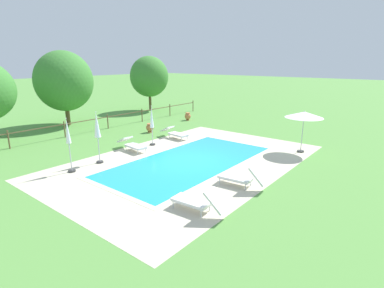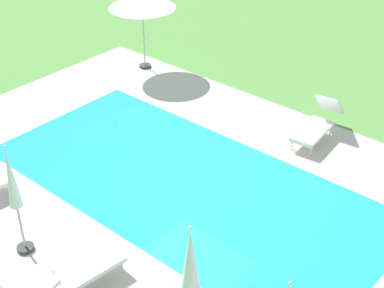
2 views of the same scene
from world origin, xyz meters
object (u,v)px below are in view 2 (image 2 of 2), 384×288
(patio_umbrella_closed_row_west, at_px, (190,270))
(patio_umbrella_closed_row_centre, at_px, (13,187))
(sun_lounger_north_near_steps, at_px, (72,275))
(patio_umbrella_open_foreground, at_px, (142,3))
(sun_lounger_north_end, at_px, (317,123))

(patio_umbrella_closed_row_west, height_order, patio_umbrella_closed_row_centre, patio_umbrella_closed_row_west)
(sun_lounger_north_near_steps, relative_size, patio_umbrella_closed_row_west, 0.86)
(patio_umbrella_open_foreground, xyz_separation_m, patio_umbrella_closed_row_west, (-7.80, 6.93, -0.31))
(sun_lounger_north_near_steps, bearing_deg, patio_umbrella_open_foreground, -53.21)
(sun_lounger_north_end, bearing_deg, patio_umbrella_closed_row_west, 104.56)
(patio_umbrella_open_foreground, distance_m, patio_umbrella_closed_row_west, 10.44)
(patio_umbrella_closed_row_centre, bearing_deg, sun_lounger_north_end, -106.25)
(sun_lounger_north_near_steps, xyz_separation_m, patio_umbrella_open_foreground, (5.45, -7.29, 1.66))
(patio_umbrella_closed_row_west, distance_m, patio_umbrella_closed_row_centre, 3.83)
(sun_lounger_north_near_steps, xyz_separation_m, patio_umbrella_closed_row_west, (-2.35, -0.36, 1.35))
(sun_lounger_north_near_steps, xyz_separation_m, sun_lounger_north_end, (-0.60, -7.10, 0.04))
(sun_lounger_north_near_steps, relative_size, patio_umbrella_open_foreground, 0.96)
(patio_umbrella_closed_row_west, xyz_separation_m, patio_umbrella_closed_row_centre, (3.81, 0.30, -0.25))
(patio_umbrella_closed_row_west, bearing_deg, patio_umbrella_open_foreground, -41.64)
(patio_umbrella_open_foreground, bearing_deg, sun_lounger_north_end, 178.22)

